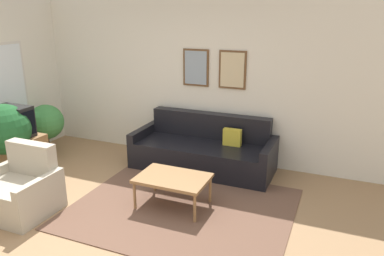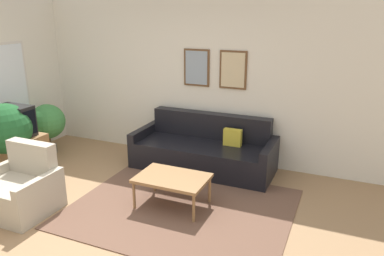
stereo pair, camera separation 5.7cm
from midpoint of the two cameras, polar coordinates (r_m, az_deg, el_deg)
ground_plane at (r=4.67m, az=-15.08°, el=-14.70°), size 16.00×16.00×0.00m
area_rug at (r=4.93m, az=-1.84°, el=-12.09°), size 2.75×2.23×0.01m
wall_back at (r=6.34m, az=-1.37°, el=7.58°), size 8.00×0.09×2.70m
couch at (r=6.00m, az=1.56°, el=-3.50°), size 2.24×0.90×0.84m
coffee_table at (r=4.83m, az=-3.27°, el=-7.83°), size 0.91×0.62×0.41m
tv_stand at (r=6.51m, az=-25.05°, el=-3.51°), size 0.76×0.51×0.59m
tv at (r=6.35m, az=-25.64°, el=0.97°), size 0.59×0.28×0.47m
armchair at (r=5.24m, az=-25.05°, el=-8.69°), size 0.87×0.76×0.84m
potted_plant_tall at (r=6.24m, az=-26.86°, el=-0.37°), size 0.76×0.76×1.13m
potted_plant_by_window at (r=7.01m, az=-21.54°, el=0.75°), size 0.61×0.61×0.89m
potted_plant_small at (r=6.88m, az=-24.49°, el=-1.65°), size 0.37×0.37×0.66m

